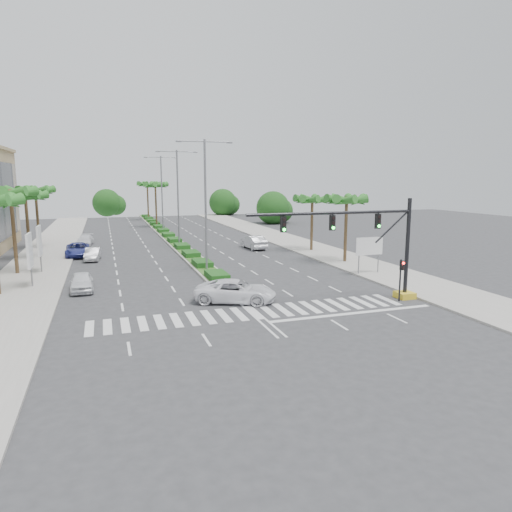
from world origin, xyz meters
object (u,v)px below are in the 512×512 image
(car_crossing, at_px, (236,291))
(car_right, at_px, (254,242))
(car_parked_a, at_px, (82,282))
(car_parked_d, at_px, (85,240))
(car_parked_c, at_px, (78,250))
(car_parked_b, at_px, (93,254))

(car_crossing, height_order, car_right, car_right)
(car_parked_a, distance_m, car_parked_d, 26.07)
(car_parked_c, relative_size, car_crossing, 0.96)
(car_parked_d, bearing_deg, car_parked_c, -86.61)
(car_parked_d, bearing_deg, car_parked_b, -78.12)
(car_parked_a, bearing_deg, car_parked_d, 89.79)
(car_parked_a, height_order, car_parked_c, car_parked_c)
(car_parked_d, relative_size, car_right, 0.90)
(car_parked_a, distance_m, car_right, 25.10)
(car_parked_a, xyz_separation_m, car_parked_d, (-0.58, 26.06, -0.06))
(car_parked_b, height_order, car_parked_c, car_parked_c)
(car_parked_a, height_order, car_parked_b, car_parked_a)
(car_crossing, bearing_deg, car_right, 2.94)
(car_crossing, bearing_deg, car_parked_b, 49.28)
(car_parked_a, distance_m, car_parked_c, 17.05)
(car_parked_a, relative_size, car_right, 0.83)
(car_parked_d, height_order, car_right, car_right)
(car_parked_b, bearing_deg, car_parked_a, -86.61)
(car_parked_c, distance_m, car_crossing, 26.45)
(car_parked_a, relative_size, car_parked_b, 1.03)
(car_parked_b, xyz_separation_m, car_crossing, (9.78, -20.80, 0.12))
(car_parked_b, relative_size, car_crossing, 0.71)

